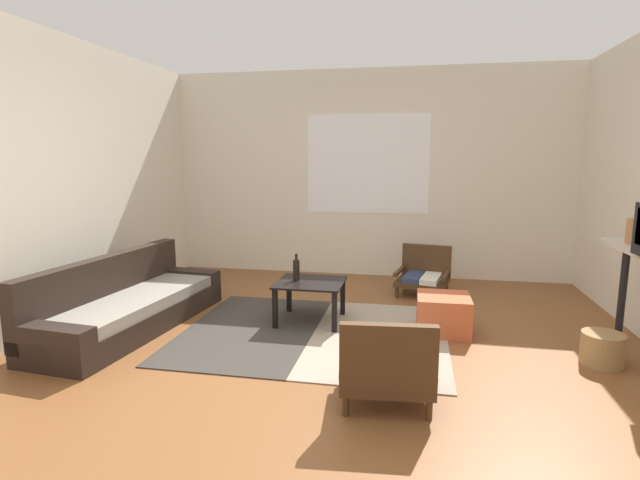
{
  "coord_description": "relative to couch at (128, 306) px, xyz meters",
  "views": [
    {
      "loc": [
        0.62,
        -3.44,
        1.56
      ],
      "look_at": [
        -0.18,
        0.67,
        0.85
      ],
      "focal_mm": 27.3,
      "sensor_mm": 36.0,
      "label": 1
    }
  ],
  "objects": [
    {
      "name": "far_wall_with_window",
      "position": [
        1.96,
        2.58,
        1.14
      ],
      "size": [
        5.6,
        0.13,
        2.7
      ],
      "color": "silver",
      "rests_on": "ground"
    },
    {
      "name": "coffee_table",
      "position": [
        1.63,
        0.48,
        0.12
      ],
      "size": [
        0.63,
        0.59,
        0.4
      ],
      "color": "black",
      "rests_on": "ground"
    },
    {
      "name": "wicker_basket",
      "position": [
        4.02,
        -0.06,
        -0.09
      ],
      "size": [
        0.31,
        0.31,
        0.25
      ],
      "primitive_type": "cylinder",
      "color": "#9E7A4C",
      "rests_on": "ground"
    },
    {
      "name": "armchair_striped_foreground",
      "position": [
        2.44,
        -1.02,
        0.05
      ],
      "size": [
        0.63,
        0.58,
        0.6
      ],
      "color": "#472D19",
      "rests_on": "ground"
    },
    {
      "name": "ottoman_orange",
      "position": [
        2.87,
        0.43,
        -0.04
      ],
      "size": [
        0.47,
        0.47,
        0.34
      ],
      "primitive_type": "cube",
      "rotation": [
        0.0,
        0.0,
        0.01
      ],
      "color": "#BC5633",
      "rests_on": "ground"
    },
    {
      "name": "side_wall_left",
      "position": [
        -0.7,
        -0.18,
        1.14
      ],
      "size": [
        0.12,
        6.6,
        2.7
      ],
      "primitive_type": "cube",
      "color": "silver",
      "rests_on": "ground"
    },
    {
      "name": "ground_plane",
      "position": [
        1.96,
        -0.48,
        -0.21
      ],
      "size": [
        7.8,
        7.8,
        0.0
      ],
      "primitive_type": "plane",
      "color": "brown"
    },
    {
      "name": "couch",
      "position": [
        0.0,
        0.0,
        0.0
      ],
      "size": [
        0.89,
        2.13,
        0.66
      ],
      "color": "black",
      "rests_on": "ground"
    },
    {
      "name": "glass_bottle",
      "position": [
        1.48,
        0.51,
        0.3
      ],
      "size": [
        0.06,
        0.06,
        0.26
      ],
      "color": "black",
      "rests_on": "coffee_table"
    },
    {
      "name": "armchair_by_window",
      "position": [
        2.71,
        1.73,
        0.03
      ],
      "size": [
        0.66,
        0.64,
        0.55
      ],
      "color": "#472D19",
      "rests_on": "ground"
    },
    {
      "name": "area_rug",
      "position": [
        1.73,
        0.17,
        -0.21
      ],
      "size": [
        2.34,
        1.95,
        0.01
      ],
      "color": "#38332D",
      "rests_on": "ground"
    }
  ]
}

